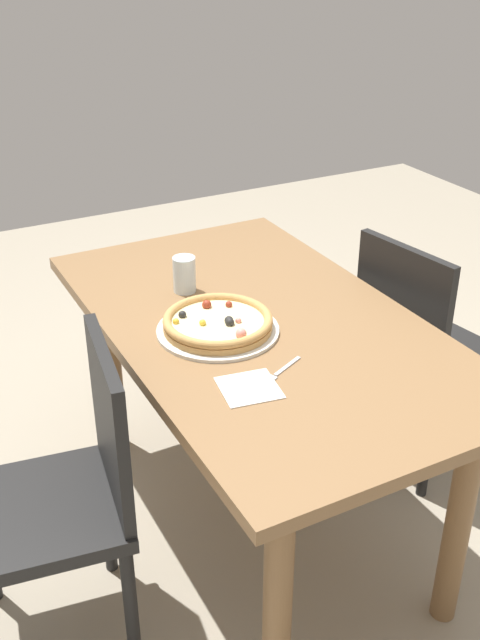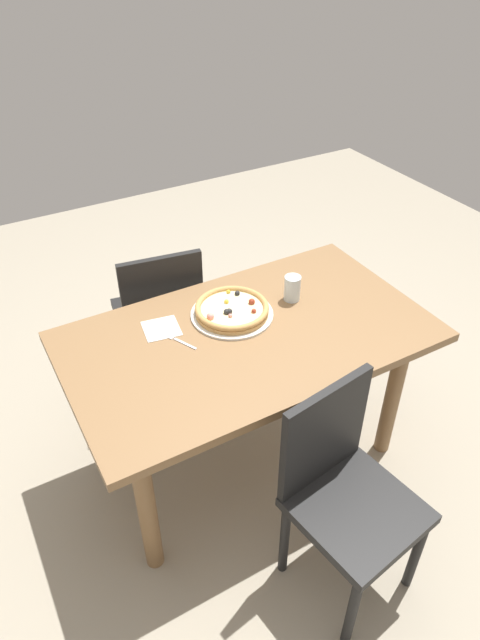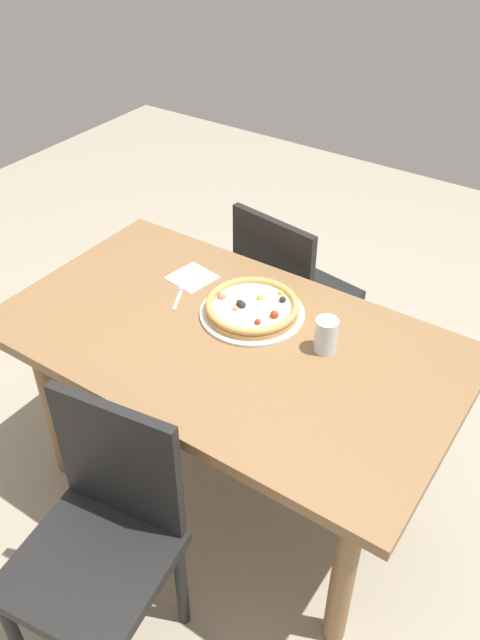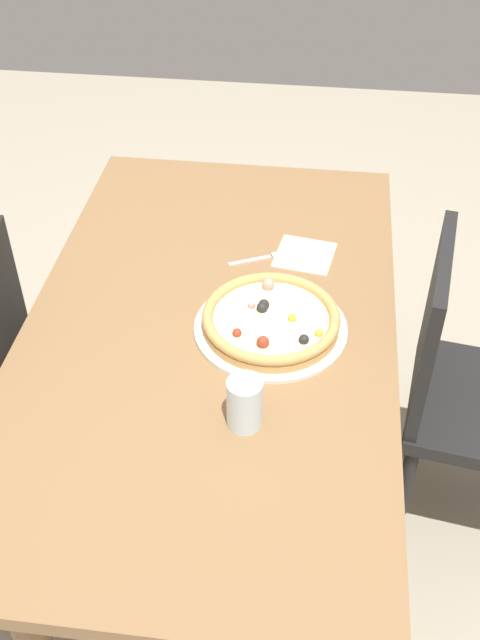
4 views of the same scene
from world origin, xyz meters
name	(u,v)px [view 4 (image 4 of 4)]	position (x,y,z in m)	size (l,w,h in m)	color
ground_plane	(216,517)	(0.00, 0.00, 0.00)	(6.00, 6.00, 0.00)	#9E937F
dining_table	(211,358)	(0.00, 0.00, 0.63)	(1.45, 0.83, 0.74)	olive
chair_far	(466,389)	(-0.14, 0.63, 0.47)	(0.45, 0.45, 0.86)	black
plate	(271,327)	(0.00, 0.14, 0.74)	(0.34, 0.34, 0.01)	silver
pizza	(271,319)	(0.00, 0.14, 0.77)	(0.30, 0.30, 0.05)	tan
fork	(266,257)	(-0.27, 0.10, 0.74)	(0.08, 0.16, 0.00)	silver
drinking_glass	(245,403)	(0.28, 0.11, 0.79)	(0.07, 0.07, 0.11)	silver
napkin	(305,255)	(-0.29, 0.20, 0.74)	(0.14, 0.14, 0.00)	white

